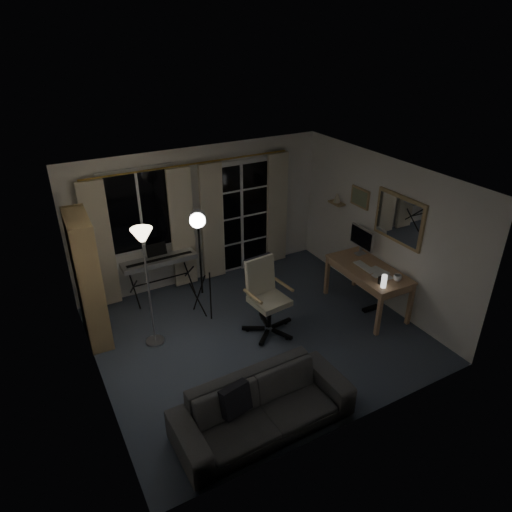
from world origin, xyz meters
The scene contains 17 objects.
floor centered at (0.00, 0.00, -0.01)m, with size 4.50×4.00×0.02m, color #36404F.
window centered at (-1.05, 1.97, 1.50)m, with size 1.20×0.08×1.40m.
french_door centered at (0.75, 1.97, 1.03)m, with size 1.32×0.09×2.11m.
curtains centered at (-0.14, 1.88, 1.09)m, with size 3.60×0.07×2.13m.
bookshelf centered at (-2.12, 1.12, 0.91)m, with size 0.34×0.91×1.92m.
torchiere_lamp centered at (-1.40, 0.57, 1.46)m, with size 0.34×0.34×1.81m.
keyboard_piano centered at (-0.90, 1.70, 0.68)m, with size 1.23×0.60×0.89m.
studio_light centered at (-0.52, 0.82, 1.48)m, with size 0.42×0.43×1.85m.
office_chair centered at (0.18, 0.13, 0.67)m, with size 0.78×0.79×1.15m.
desk centered at (1.88, -0.21, 0.65)m, with size 0.73×1.40×0.74m.
monitor centered at (2.08, 0.24, 1.02)m, with size 0.18×0.53×0.46m.
desk_clutter centered at (1.81, -0.44, 0.58)m, with size 0.45×0.84×0.94m.
mug centered at (1.98, -0.71, 0.80)m, with size 0.12×0.10×0.12m, color silver.
wall_mirror centered at (2.22, -0.35, 1.55)m, with size 0.04×0.94×0.74m.
framed_print centered at (2.23, 0.55, 1.60)m, with size 0.03×0.42×0.32m.
wall_shelf centered at (2.16, 1.05, 1.41)m, with size 0.16×0.30×0.18m.
sofa centered at (-0.79, -1.55, 0.40)m, with size 2.07×0.64×0.81m.
Camera 1 is at (-2.68, -4.83, 4.20)m, focal length 32.00 mm.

